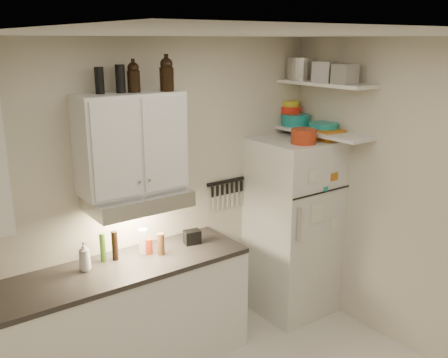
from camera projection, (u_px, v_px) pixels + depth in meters
ceiling at (285, 33)px, 2.67m from camera, size 3.20×3.00×0.02m
back_wall at (158, 196)px, 4.20m from camera, size 3.20×0.02×2.60m
right_wall at (430, 207)px, 3.94m from camera, size 0.02×3.00×2.60m
base_cabinet at (118, 324)px, 3.88m from camera, size 2.10×0.60×0.88m
countertop at (115, 270)px, 3.76m from camera, size 2.10×0.62×0.04m
upper_cabinet at (131, 143)px, 3.75m from camera, size 0.80×0.33×0.75m
range_hood at (138, 200)px, 3.82m from camera, size 0.76×0.46×0.12m
fridge at (293, 227)px, 4.76m from camera, size 0.70×0.68×1.70m
shelf_hi at (326, 84)px, 4.40m from camera, size 0.30×0.95×0.03m
shelf_lo at (323, 133)px, 4.52m from camera, size 0.30×0.95×0.03m
knife_strip at (226, 181)px, 4.57m from camera, size 0.42×0.02×0.03m
dutch_oven at (304, 136)px, 4.33m from camera, size 0.29×0.29×0.13m
book_stack at (326, 134)px, 4.52m from camera, size 0.25×0.31×0.10m
spice_jar at (302, 134)px, 4.54m from camera, size 0.07×0.07×0.09m
stock_pot at (301, 68)px, 4.67m from camera, size 0.36×0.36×0.20m
tin_a at (324, 72)px, 4.35m from camera, size 0.22×0.21×0.18m
tin_b at (345, 74)px, 4.16m from camera, size 0.17×0.17×0.17m
bowl_teal at (296, 120)px, 4.80m from camera, size 0.27×0.27×0.11m
bowl_orange at (290, 110)px, 4.85m from camera, size 0.22×0.22×0.07m
bowl_yellow at (290, 103)px, 4.84m from camera, size 0.17×0.17×0.05m
plates at (323, 126)px, 4.56m from camera, size 0.34×0.34×0.07m
growler_a at (134, 77)px, 3.64m from camera, size 0.11×0.11×0.22m
growler_b at (167, 74)px, 3.72m from camera, size 0.14×0.14×0.25m
thermos_a at (120, 79)px, 3.60m from camera, size 0.09×0.09×0.20m
thermos_b at (99, 80)px, 3.54m from camera, size 0.07×0.07×0.19m
soap_bottle at (84, 254)px, 3.67m from camera, size 0.10×0.10×0.26m
pepper_mill at (161, 244)px, 3.96m from camera, size 0.07×0.07×0.18m
oil_bottle at (103, 247)px, 3.83m from camera, size 0.05×0.05×0.23m
vinegar_bottle at (115, 246)px, 3.86m from camera, size 0.06×0.06×0.24m
clear_bottle at (143, 241)px, 3.97m from camera, size 0.08×0.08×0.21m
red_jar at (149, 246)px, 3.98m from camera, size 0.08×0.08×0.13m
caddy at (192, 237)px, 4.18m from camera, size 0.15×0.12×0.12m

